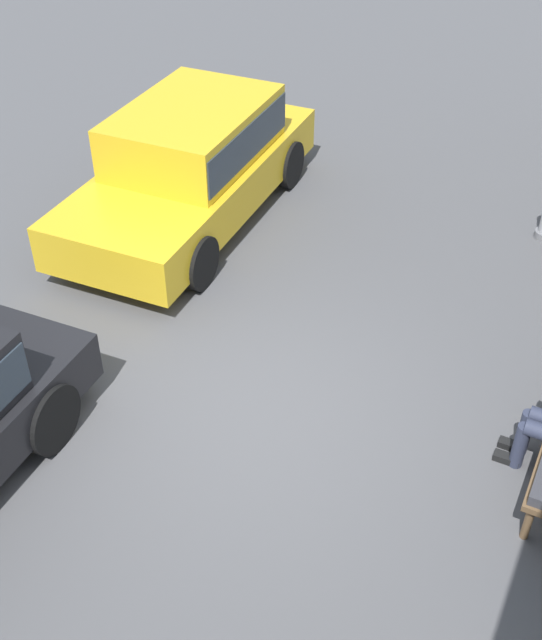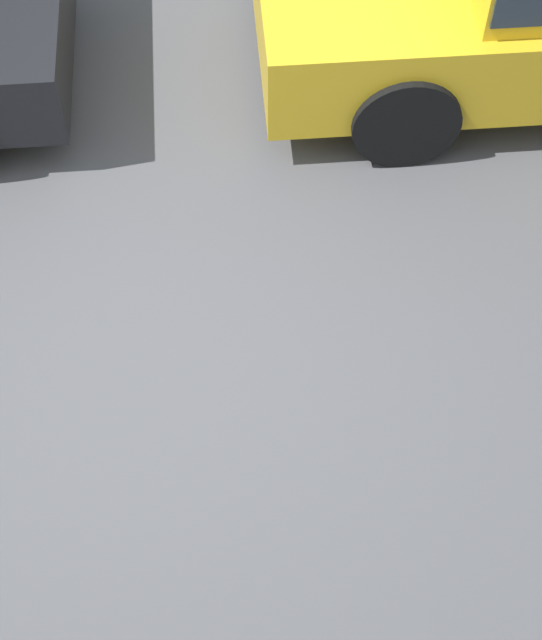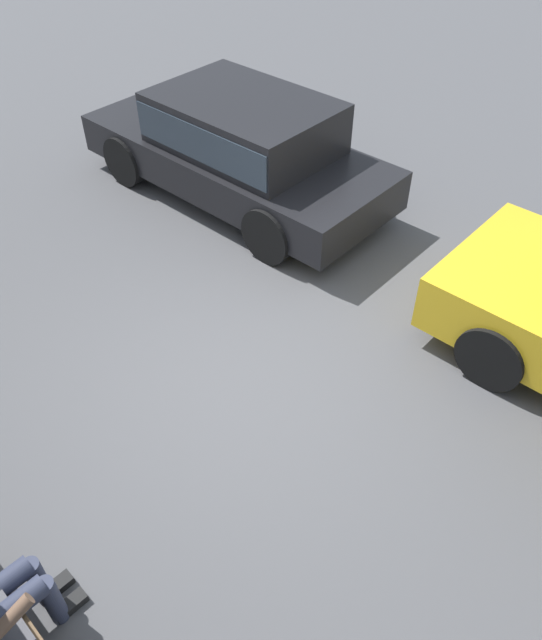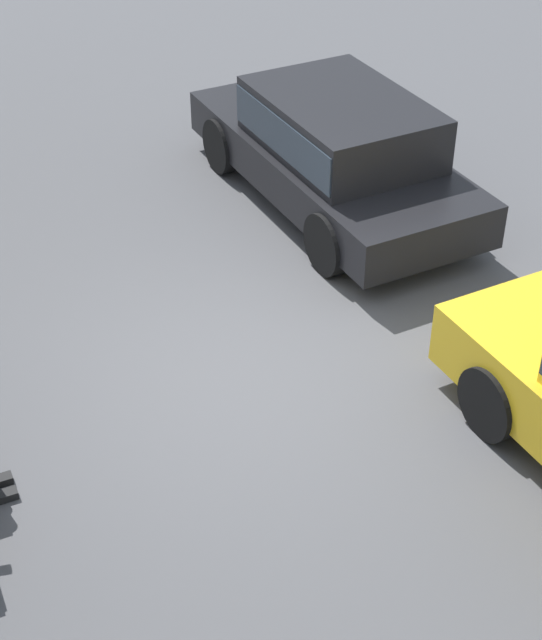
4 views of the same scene
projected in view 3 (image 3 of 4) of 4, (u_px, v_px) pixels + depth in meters
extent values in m
plane|color=#4C4C4F|center=(244.00, 383.00, 5.87)|extent=(60.00, 60.00, 0.00)
cylinder|color=#2D3347|center=(39.00, 581.00, 4.23)|extent=(0.12, 0.12, 0.49)
cube|color=black|center=(56.00, 587.00, 4.41)|extent=(0.10, 0.24, 0.07)
cylinder|color=#2D3347|center=(13.00, 607.00, 3.86)|extent=(0.15, 0.42, 0.15)
cylinder|color=#2D3347|center=(53.00, 600.00, 4.13)|extent=(0.12, 0.12, 0.49)
cube|color=black|center=(70.00, 605.00, 4.32)|extent=(0.10, 0.24, 0.07)
cylinder|color=brown|center=(13.00, 616.00, 3.56)|extent=(0.08, 0.27, 0.17)
cylinder|color=black|center=(491.00, 357.00, 5.68)|extent=(0.67, 0.21, 0.66)
cube|color=black|center=(236.00, 160.00, 8.05)|extent=(4.27, 1.92, 0.49)
cube|color=black|center=(244.00, 123.00, 7.59)|extent=(2.25, 1.61, 0.61)
cube|color=#28333D|center=(244.00, 123.00, 7.59)|extent=(2.21, 1.64, 0.43)
cylinder|color=black|center=(125.00, 161.00, 8.35)|extent=(0.69, 0.22, 0.68)
cylinder|color=black|center=(212.00, 121.00, 9.24)|extent=(0.69, 0.22, 0.68)
cylinder|color=black|center=(268.00, 235.00, 7.07)|extent=(0.69, 0.22, 0.68)
cylinder|color=black|center=(353.00, 181.00, 7.97)|extent=(0.69, 0.22, 0.68)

